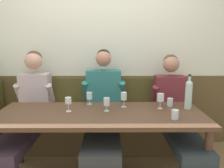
# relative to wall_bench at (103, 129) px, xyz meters

# --- Properties ---
(room_wall_back) EXTENTS (6.80, 0.08, 2.80)m
(room_wall_back) POSITION_rel_wall_bench_xyz_m (0.00, 0.26, 1.12)
(room_wall_back) COLOR silver
(room_wall_back) RESTS_ON ground
(wood_wainscot_panel) EXTENTS (6.80, 0.03, 0.96)m
(wood_wainscot_panel) POSITION_rel_wall_bench_xyz_m (0.00, 0.21, 0.20)
(wood_wainscot_panel) COLOR brown
(wood_wainscot_panel) RESTS_ON ground
(wall_bench) EXTENTS (2.39, 0.42, 0.94)m
(wall_bench) POSITION_rel_wall_bench_xyz_m (0.00, 0.00, 0.00)
(wall_bench) COLOR brown
(wall_bench) RESTS_ON ground
(dining_table) EXTENTS (2.09, 0.81, 0.73)m
(dining_table) POSITION_rel_wall_bench_xyz_m (0.00, -0.69, 0.37)
(dining_table) COLOR #4D3423
(dining_table) RESTS_ON ground
(person_center_right_seat) EXTENTS (0.47, 1.26, 1.32)m
(person_center_right_seat) POSITION_rel_wall_bench_xyz_m (-0.85, -0.33, 0.38)
(person_center_right_seat) COLOR #2E2535
(person_center_right_seat) RESTS_ON ground
(person_left_seat) EXTENTS (0.54, 1.25, 1.33)m
(person_left_seat) POSITION_rel_wall_bench_xyz_m (0.02, -0.37, 0.35)
(person_left_seat) COLOR #37273B
(person_left_seat) RESTS_ON ground
(person_right_seat) EXTENTS (0.48, 1.26, 1.27)m
(person_right_seat) POSITION_rel_wall_bench_xyz_m (0.87, -0.36, 0.34)
(person_right_seat) COLOR #243534
(person_right_seat) RESTS_ON ground
(wine_bottle_clear_water) EXTENTS (0.07, 0.07, 0.37)m
(wine_bottle_clear_water) POSITION_rel_wall_bench_xyz_m (0.93, -0.55, 0.61)
(wine_bottle_clear_water) COLOR #B0CDC3
(wine_bottle_clear_water) RESTS_ON dining_table
(wine_glass_center_front) EXTENTS (0.07, 0.07, 0.16)m
(wine_glass_center_front) POSITION_rel_wall_bench_xyz_m (0.64, -0.54, 0.57)
(wine_glass_center_front) COLOR silver
(wine_glass_center_front) RESTS_ON dining_table
(wine_glass_by_bottle) EXTENTS (0.06, 0.06, 0.16)m
(wine_glass_by_bottle) POSITION_rel_wall_bench_xyz_m (0.25, -0.48, 0.56)
(wine_glass_by_bottle) COLOR silver
(wine_glass_by_bottle) RESTS_ON dining_table
(wine_glass_right_end) EXTENTS (0.07, 0.07, 0.15)m
(wine_glass_right_end) POSITION_rel_wall_bench_xyz_m (-0.32, -0.64, 0.55)
(wine_glass_right_end) COLOR silver
(wine_glass_right_end) RESTS_ON dining_table
(wine_glass_mid_left) EXTENTS (0.06, 0.06, 0.14)m
(wine_glass_mid_left) POSITION_rel_wall_bench_xyz_m (-0.13, -0.37, 0.54)
(wine_glass_mid_left) COLOR silver
(wine_glass_mid_left) RESTS_ON dining_table
(wine_glass_center_rear) EXTENTS (0.06, 0.06, 0.14)m
(wine_glass_center_rear) POSITION_rel_wall_bench_xyz_m (0.07, -0.63, 0.54)
(wine_glass_center_rear) COLOR silver
(wine_glass_center_rear) RESTS_ON dining_table
(water_tumbler_left) EXTENTS (0.07, 0.07, 0.09)m
(water_tumbler_left) POSITION_rel_wall_bench_xyz_m (0.71, -0.88, 0.49)
(water_tumbler_left) COLOR silver
(water_tumbler_left) RESTS_ON dining_table
(water_tumbler_right) EXTENTS (0.06, 0.06, 0.09)m
(water_tumbler_right) POSITION_rel_wall_bench_xyz_m (0.77, -0.45, 0.49)
(water_tumbler_right) COLOR silver
(water_tumbler_right) RESTS_ON dining_table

